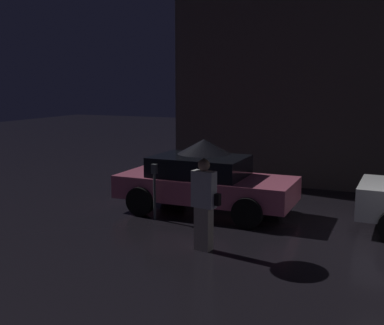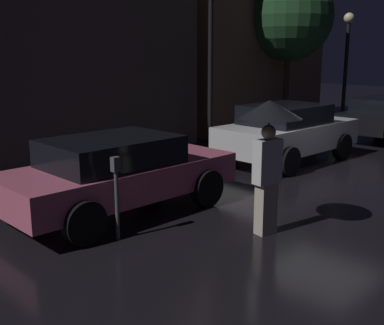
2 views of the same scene
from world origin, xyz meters
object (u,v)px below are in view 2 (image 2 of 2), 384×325
(parked_car_pink, at_px, (118,172))
(street_lamp_far, at_px, (347,50))
(pedestrian_with_umbrella, at_px, (269,133))
(street_lamp_near, at_px, (211,35))
(parking_meter, at_px, (116,189))
(parked_car_white, at_px, (287,132))

(parked_car_pink, height_order, street_lamp_far, street_lamp_far)
(parked_car_pink, xyz_separation_m, street_lamp_far, (12.50, 2.33, 2.13))
(pedestrian_with_umbrella, relative_size, street_lamp_near, 0.45)
(pedestrian_with_umbrella, bearing_deg, parking_meter, 151.21)
(parked_car_pink, relative_size, pedestrian_with_umbrella, 2.03)
(pedestrian_with_umbrella, xyz_separation_m, street_lamp_far, (11.50, 4.83, 1.26))
(parked_car_white, relative_size, street_lamp_far, 0.97)
(pedestrian_with_umbrella, distance_m, street_lamp_near, 6.86)
(parked_car_white, bearing_deg, parked_car_pink, -176.75)
(parked_car_pink, bearing_deg, parked_car_white, 2.40)
(parked_car_pink, bearing_deg, parking_meter, -126.86)
(street_lamp_far, bearing_deg, street_lamp_near, 177.57)
(parking_meter, bearing_deg, parked_car_white, 11.24)
(parked_car_white, height_order, street_lamp_far, street_lamp_far)
(street_lamp_near, height_order, street_lamp_far, street_lamp_near)
(pedestrian_with_umbrella, relative_size, parking_meter, 1.63)
(parked_car_white, relative_size, parking_meter, 3.16)
(parked_car_pink, relative_size, parking_meter, 3.30)
(parked_car_white, bearing_deg, pedestrian_with_umbrella, -148.07)
(street_lamp_near, relative_size, street_lamp_far, 1.10)
(street_lamp_far, bearing_deg, parking_meter, -165.72)
(parked_car_pink, height_order, pedestrian_with_umbrella, pedestrian_with_umbrella)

